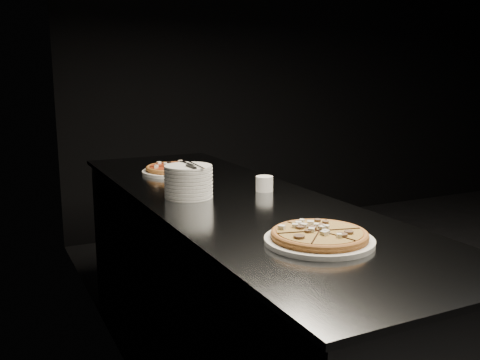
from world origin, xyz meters
name	(u,v)px	position (x,y,z in m)	size (l,w,h in m)	color
wall_left	(141,81)	(-2.50, 0.00, 1.40)	(0.02, 5.00, 2.80)	black
wall_back	(318,77)	(0.00, 2.50, 1.40)	(5.00, 0.02, 2.80)	black
counter	(231,298)	(-2.13, 0.00, 0.46)	(0.74, 2.44, 0.92)	slate
pizza_mushroom	(319,236)	(-2.16, -0.70, 0.94)	(0.36, 0.36, 0.04)	white
pizza_tomato	(176,169)	(-2.16, 0.61, 0.94)	(0.35, 0.35, 0.04)	white
plate_stack	(189,181)	(-2.29, 0.06, 0.99)	(0.20, 0.20, 0.13)	white
cutlery	(191,165)	(-2.29, 0.05, 1.06)	(0.08, 0.21, 0.01)	#AEB0B4
ramekin	(264,183)	(-1.95, 0.02, 0.96)	(0.08, 0.08, 0.07)	silver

